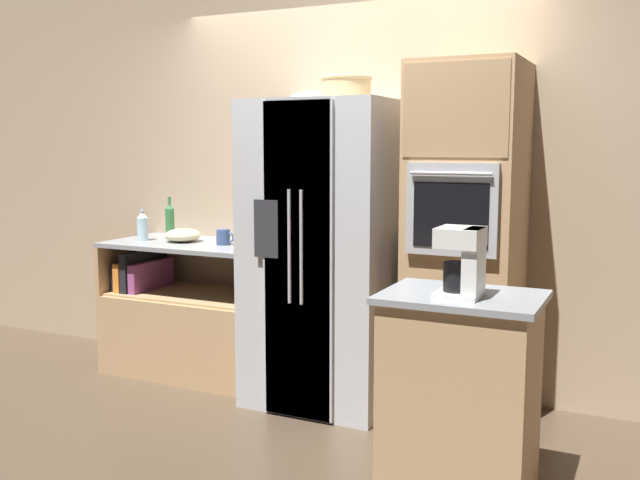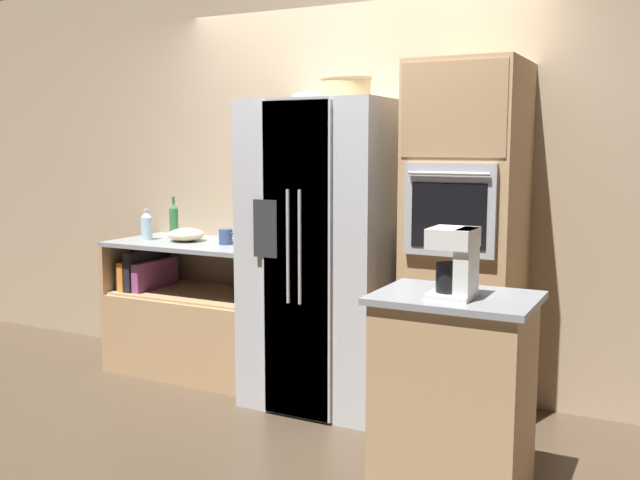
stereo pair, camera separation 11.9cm
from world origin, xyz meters
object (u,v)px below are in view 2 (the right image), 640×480
Objects in this scene: bottle_short at (147,225)px; mixing_bowl at (186,235)px; refrigerator at (328,253)px; mug at (226,237)px; fruit_bowl at (317,97)px; bottle_tall at (174,221)px; coffee_maker at (457,260)px; wicker_basket at (346,87)px; wall_oven at (466,243)px.

bottle_short reaches higher than mixing_bowl.
refrigerator reaches higher than bottle_short.
refrigerator is 14.06× the size of mug.
refrigerator is 0.97m from fruit_bowl.
bottle_tall is at bearing 170.17° from mug.
mug is 2.15m from coffee_maker.
wicker_basket reaches higher than mug.
wicker_basket reaches higher than bottle_tall.
refrigerator reaches higher than bottle_tall.
wall_oven is at bearing 0.36° from fruit_bowl.
bottle_tall is (-1.19, 0.07, -0.83)m from fruit_bowl.
refrigerator is at bearing -173.88° from wall_oven.
mug is (0.64, 0.06, -0.05)m from bottle_short.
bottle_tall is 0.52m from mug.
bottle_tall reaches higher than mixing_bowl.
mixing_bowl is at bearing -179.49° from fruit_bowl.
wicker_basket is 1.72m from bottle_tall.
refrigerator is 7.41× the size of mixing_bowl.
bottle_short is at bearing -175.00° from mug.
wall_oven is 1.07m from coffee_maker.
fruit_bowl is at bearing 0.51° from mixing_bowl.
bottle_tall is at bearing 173.32° from refrigerator.
refrigerator is at bearing -35.69° from fruit_bowl.
bottle_short is at bearing -167.44° from mixing_bowl.
mug is (-0.68, -0.02, -0.91)m from fruit_bowl.
mug is at bearing 5.00° from bottle_short.
coffee_maker is at bearing -42.85° from wicker_basket.
fruit_bowl is at bearing -3.33° from bottle_tall.
mixing_bowl is at bearing -25.03° from bottle_tall.
bottle_short is 0.73× the size of coffee_maker.
fruit_bowl is at bearing 144.31° from refrigerator.
coffee_maker reaches higher than bottle_short.
wall_oven is 6.79× the size of wicker_basket.
refrigerator is at bearing -6.68° from bottle_tall.
wall_oven is 15.54× the size of mug.
wall_oven is at bearing 2.04° from bottle_short.
fruit_bowl is at bearing -179.64° from wall_oven.
wall_oven is at bearing 0.88° from mug.
fruit_bowl is 2.36× the size of mug.
fruit_bowl is 1.40× the size of bottle_short.
wicker_basket is 1.52m from coffee_maker.
coffee_maker is at bearing -24.54° from bottle_tall.
coffee_maker is (1.21, -1.03, -0.79)m from fruit_bowl.
bottle_short is at bearing 159.38° from coffee_maker.
fruit_bowl is at bearing 3.25° from bottle_short.
wicker_basket is 0.97× the size of fruit_bowl.
fruit_bowl is 1.46m from bottle_tall.
fruit_bowl is at bearing 139.65° from coffee_maker.
bottle_tall is at bearing 178.31° from wall_oven.
fruit_bowl reaches higher than bottle_short.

